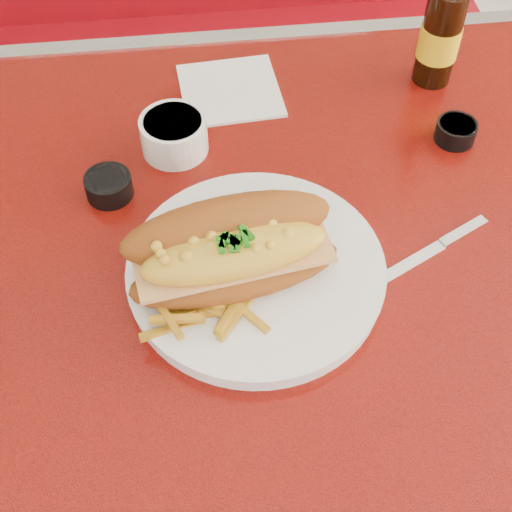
{
  "coord_description": "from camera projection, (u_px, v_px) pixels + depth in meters",
  "views": [
    {
      "loc": [
        -0.1,
        -0.54,
        1.42
      ],
      "look_at": [
        -0.05,
        -0.06,
        0.81
      ],
      "focal_mm": 50.0,
      "sensor_mm": 36.0,
      "label": 1
    }
  ],
  "objects": [
    {
      "name": "beer_bottle",
      "position": [
        442.0,
        28.0,
        0.96
      ],
      "size": [
        0.07,
        0.07,
        0.22
      ],
      "rotation": [
        0.0,
        0.0,
        0.28
      ],
      "color": "black",
      "rests_on": "diner_table"
    },
    {
      "name": "gravy_ramekin",
      "position": [
        174.0,
        134.0,
        0.92
      ],
      "size": [
        0.1,
        0.1,
        0.05
      ],
      "rotation": [
        0.0,
        0.0,
        -0.13
      ],
      "color": "white",
      "rests_on": "diner_table"
    },
    {
      "name": "ground",
      "position": [
        276.0,
        475.0,
        1.46
      ],
      "size": [
        8.0,
        8.0,
        0.0
      ],
      "primitive_type": "plane",
      "color": "beige",
      "rests_on": "ground"
    },
    {
      "name": "fork",
      "position": [
        315.0,
        254.0,
        0.8
      ],
      "size": [
        0.04,
        0.14,
        0.0
      ],
      "rotation": [
        0.0,
        0.0,
        1.76
      ],
      "color": "silver",
      "rests_on": "dinner_plate"
    },
    {
      "name": "diner_table",
      "position": [
        286.0,
        309.0,
        0.98
      ],
      "size": [
        1.23,
        0.83,
        0.77
      ],
      "color": "red",
      "rests_on": "ground"
    },
    {
      "name": "mac_hoagie",
      "position": [
        232.0,
        250.0,
        0.75
      ],
      "size": [
        0.24,
        0.14,
        0.1
      ],
      "rotation": [
        0.0,
        0.0,
        0.15
      ],
      "color": "#934B17",
      "rests_on": "dinner_plate"
    },
    {
      "name": "booth_bench_far",
      "position": [
        234.0,
        106.0,
        1.73
      ],
      "size": [
        1.2,
        0.51,
        0.9
      ],
      "color": "maroon",
      "rests_on": "ground"
    },
    {
      "name": "sauce_cup_right",
      "position": [
        456.0,
        131.0,
        0.94
      ],
      "size": [
        0.06,
        0.06,
        0.03
      ],
      "rotation": [
        0.0,
        0.0,
        0.15
      ],
      "color": "black",
      "rests_on": "diner_table"
    },
    {
      "name": "fries_pile",
      "position": [
        201.0,
        289.0,
        0.76
      ],
      "size": [
        0.11,
        0.1,
        0.03
      ],
      "primitive_type": null,
      "rotation": [
        0.0,
        0.0,
        0.08
      ],
      "color": "gold",
      "rests_on": "dinner_plate"
    },
    {
      "name": "knife",
      "position": [
        437.0,
        247.0,
        0.83
      ],
      "size": [
        0.17,
        0.1,
        0.01
      ],
      "rotation": [
        0.0,
        0.0,
        0.47
      ],
      "color": "silver",
      "rests_on": "diner_table"
    },
    {
      "name": "paper_napkin",
      "position": [
        230.0,
        90.0,
        1.01
      ],
      "size": [
        0.15,
        0.15,
        0.0
      ],
      "primitive_type": "cube",
      "rotation": [
        0.0,
        0.0,
        0.07
      ],
      "color": "white",
      "rests_on": "diner_table"
    },
    {
      "name": "sauce_cup_left",
      "position": [
        109.0,
        185.0,
        0.88
      ],
      "size": [
        0.06,
        0.06,
        0.03
      ],
      "rotation": [
        0.0,
        0.0,
        -0.04
      ],
      "color": "black",
      "rests_on": "diner_table"
    },
    {
      "name": "dinner_plate",
      "position": [
        256.0,
        272.0,
        0.8
      ],
      "size": [
        0.38,
        0.38,
        0.02
      ],
      "rotation": [
        0.0,
        0.0,
        -0.41
      ],
      "color": "white",
      "rests_on": "diner_table"
    }
  ]
}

